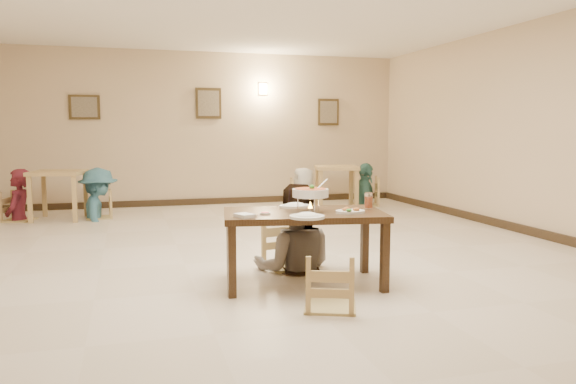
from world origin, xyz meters
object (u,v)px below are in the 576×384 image
object	(u,v)px
bg_chair_ll	(18,193)
drink_glass	(369,201)
bg_table_right	(336,173)
bg_chair_lr	(98,192)
chair_far	(288,222)
bg_chair_rl	(304,180)
main_diner	(295,184)
bg_table_left	(58,179)
main_table	(304,220)
bg_chair_rr	(366,179)
bg_diner_c	(304,168)
bg_diner_d	(366,163)
chair_near	(331,256)
curry_warmer	(310,193)
bg_diner_b	(97,168)
bg_diner_a	(17,169)

from	to	relation	value
bg_chair_ll	drink_glass	bearing A→B (deg)	-121.48
bg_table_right	bg_chair_lr	bearing A→B (deg)	-177.72
chair_far	bg_chair_ll	distance (m)	5.39
bg_chair_ll	bg_chair_rl	world-z (taller)	bg_chair_rl
main_diner	bg_table_left	xyz separation A→B (m)	(-2.79, 4.30, -0.25)
main_table	bg_table_left	bearing A→B (deg)	128.31
drink_glass	bg_chair_rr	size ratio (longest dim) A/B	0.15
bg_diner_c	bg_diner_d	world-z (taller)	bg_diner_d
bg_diner_d	chair_near	bearing A→B (deg)	174.31
chair_near	main_diner	bearing A→B (deg)	-72.20
bg_chair_rl	bg_diner_c	distance (m)	0.24
bg_diner_c	chair_far	bearing A→B (deg)	-15.14
bg_table_left	bg_chair_lr	world-z (taller)	bg_chair_lr
curry_warmer	bg_table_right	xyz separation A→B (m)	(2.19, 5.04, -0.23)
main_diner	bg_chair_rr	xyz separation A→B (m)	(2.79, 4.49, -0.38)
bg_chair_rl	bg_chair_rr	world-z (taller)	bg_chair_rr
chair_near	bg_diner_b	world-z (taller)	bg_diner_b
bg_diner_c	bg_table_right	bearing A→B (deg)	89.13
curry_warmer	bg_diner_c	bearing A→B (deg)	73.11
chair_near	bg_chair_lr	world-z (taller)	chair_near
bg_chair_lr	bg_chair_ll	bearing A→B (deg)	-97.27
drink_glass	bg_diner_c	xyz separation A→B (m)	(0.92, 5.04, -0.01)
drink_glass	bg_diner_a	bearing A→B (deg)	129.48
main_table	bg_diner_b	bearing A→B (deg)	122.62
chair_far	bg_diner_d	xyz separation A→B (m)	(2.83, 4.37, 0.34)
chair_near	bg_diner_a	bearing A→B (deg)	-37.94
bg_table_right	bg_chair_lr	distance (m)	4.33
chair_near	main_diner	distance (m)	1.42
drink_glass	bg_table_left	distance (m)	5.92
bg_chair_lr	bg_diner_a	size ratio (longest dim) A/B	0.52
main_diner	bg_table_right	distance (m)	4.93
chair_far	chair_near	xyz separation A→B (m)	(-0.05, -1.46, -0.05)
chair_far	curry_warmer	bearing A→B (deg)	-101.22
bg_chair_rr	bg_diner_d	size ratio (longest dim) A/B	0.64
curry_warmer	bg_diner_c	xyz separation A→B (m)	(1.55, 5.10, -0.12)
chair_far	drink_glass	world-z (taller)	chair_far
bg_diner_c	main_table	bearing A→B (deg)	-13.08
bg_chair_lr	curry_warmer	bearing A→B (deg)	19.41
bg_diner_b	bg_diner_c	xyz separation A→B (m)	(3.69, 0.23, -0.08)
chair_near	bg_diner_a	distance (m)	6.57
curry_warmer	bg_table_left	bearing A→B (deg)	119.34
curry_warmer	drink_glass	size ratio (longest dim) A/B	2.44
curry_warmer	chair_far	bearing A→B (deg)	90.49
drink_glass	bg_chair_ll	world-z (taller)	bg_chair_ll
chair_near	bg_diner_b	xyz separation A→B (m)	(-2.08, 5.59, 0.41)
bg_chair_ll	bg_chair_rr	size ratio (longest dim) A/B	0.86
drink_glass	bg_chair_rl	distance (m)	5.13
bg_chair_rl	bg_diner_b	xyz separation A→B (m)	(-3.69, -0.23, 0.32)
bg_table_left	bg_chair_ll	bearing A→B (deg)	178.34
drink_glass	bg_diner_b	xyz separation A→B (m)	(-2.77, 4.81, 0.07)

